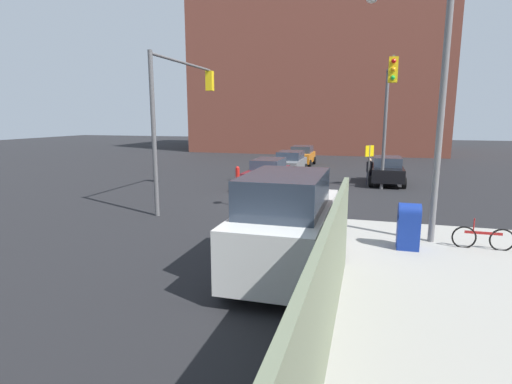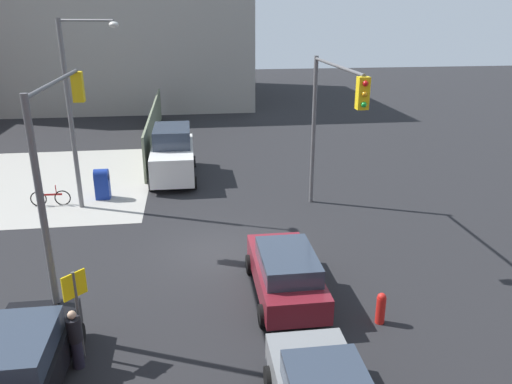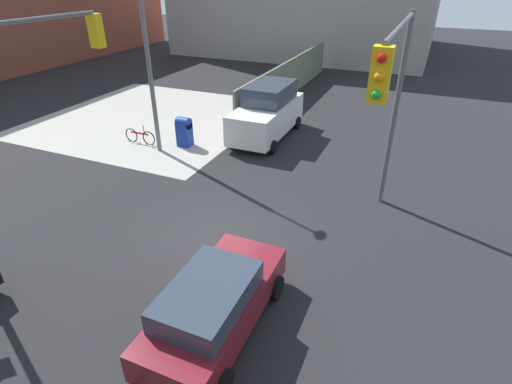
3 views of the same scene
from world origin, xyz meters
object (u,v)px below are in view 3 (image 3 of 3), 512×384
at_px(traffic_signal_nw_corner, 13,96).
at_px(coupe_maroon, 215,304).
at_px(van_white_delivery, 267,112).
at_px(traffic_signal_se_corner, 393,92).
at_px(bicycle_leaning_on_fence, 140,136).
at_px(street_lamp_corner, 151,48).
at_px(mailbox_blue, 184,131).

bearing_deg(traffic_signal_nw_corner, coupe_maroon, -100.00).
height_order(traffic_signal_nw_corner, van_white_delivery, traffic_signal_nw_corner).
relative_size(traffic_signal_se_corner, bicycle_leaning_on_fence, 3.71).
bearing_deg(van_white_delivery, street_lamp_corner, 136.66).
height_order(traffic_signal_se_corner, mailbox_blue, traffic_signal_se_corner).
height_order(traffic_signal_se_corner, street_lamp_corner, street_lamp_corner).
xyz_separation_m(traffic_signal_se_corner, street_lamp_corner, (2.99, 9.96, 0.02)).
xyz_separation_m(traffic_signal_nw_corner, van_white_delivery, (11.13, -2.70, -3.38)).
relative_size(coupe_maroon, bicycle_leaning_on_fence, 2.53).
bearing_deg(bicycle_leaning_on_fence, traffic_signal_se_corner, -106.79).
xyz_separation_m(street_lamp_corner, bicycle_leaning_on_fence, (0.54, 1.74, -4.35)).
bearing_deg(coupe_maroon, van_white_delivery, 16.49).
height_order(van_white_delivery, bicycle_leaning_on_fence, van_white_delivery).
height_order(street_lamp_corner, mailbox_blue, street_lamp_corner).
relative_size(traffic_signal_nw_corner, traffic_signal_se_corner, 1.00).
bearing_deg(mailbox_blue, van_white_delivery, -49.44).
bearing_deg(bicycle_leaning_on_fence, van_white_delivery, -58.26).
distance_m(traffic_signal_se_corner, mailbox_blue, 11.07).
distance_m(traffic_signal_nw_corner, coupe_maroon, 7.47).
bearing_deg(street_lamp_corner, bicycle_leaning_on_fence, 72.89).
height_order(coupe_maroon, bicycle_leaning_on_fence, coupe_maroon).
xyz_separation_m(coupe_maroon, van_white_delivery, (12.24, 3.62, 0.44)).
height_order(traffic_signal_se_corner, bicycle_leaning_on_fence, traffic_signal_se_corner).
bearing_deg(traffic_signal_se_corner, coupe_maroon, 153.53).
xyz_separation_m(traffic_signal_se_corner, coupe_maroon, (-5.37, 2.68, -3.83)).
bearing_deg(coupe_maroon, mailbox_blue, 35.69).
relative_size(coupe_maroon, van_white_delivery, 0.82).
bearing_deg(van_white_delivery, traffic_signal_se_corner, -137.47).
bearing_deg(traffic_signal_se_corner, bicycle_leaning_on_fence, 73.21).
xyz_separation_m(mailbox_blue, bicycle_leaning_on_fence, (-0.60, 2.20, -0.42)).
bearing_deg(coupe_maroon, traffic_signal_se_corner, -26.47).
bearing_deg(van_white_delivery, mailbox_blue, 130.56).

